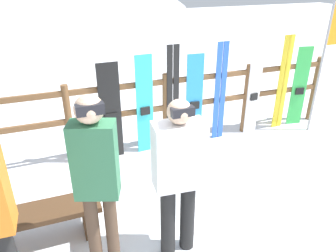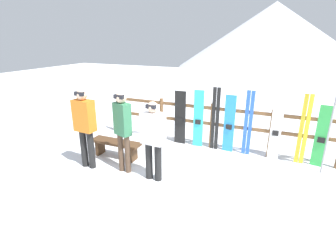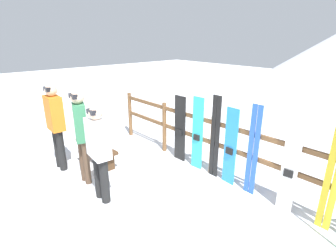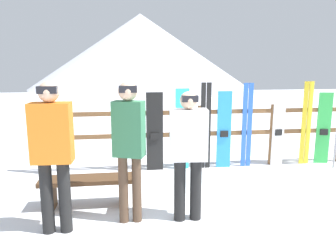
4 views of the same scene
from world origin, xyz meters
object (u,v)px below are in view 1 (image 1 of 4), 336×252
object	(u,v)px
snowboard_white	(254,92)
ski_pair_blue	(220,92)
snowboard_cyan	(145,106)
snowboard_blue	(194,101)
ski_pair_yellow	(283,83)
snowboard_green	(299,87)
person_white	(179,171)
bench	(37,220)
ski_pair_black	(173,98)
snowboard_black_stripe	(111,113)
person_plaid_green	(96,174)

from	to	relation	value
snowboard_white	ski_pair_blue	bearing A→B (deg)	179.70
snowboard_cyan	snowboard_blue	size ratio (longest dim) A/B	1.04
ski_pair_yellow	snowboard_green	size ratio (longest dim) A/B	1.15
person_white	snowboard_cyan	size ratio (longest dim) A/B	1.08
snowboard_blue	ski_pair_yellow	bearing A→B (deg)	0.12
person_white	snowboard_blue	world-z (taller)	person_white
snowboard_cyan	ski_pair_blue	xyz separation A→B (m)	(1.27, 0.00, 0.05)
ski_pair_blue	ski_pair_yellow	bearing A→B (deg)	0.00
person_white	ski_pair_yellow	distance (m)	3.46
ski_pair_blue	snowboard_white	xyz separation A→B (m)	(0.64, -0.00, -0.08)
person_white	ski_pair_yellow	size ratio (longest dim) A/B	1.00
person_white	bench	bearing A→B (deg)	156.88
ski_pair_black	ski_pair_blue	distance (m)	0.82
snowboard_black_stripe	ski_pair_black	world-z (taller)	ski_pair_black
snowboard_blue	bench	bearing A→B (deg)	-148.47
ski_pair_black	snowboard_green	size ratio (longest dim) A/B	1.15
person_plaid_green	snowboard_cyan	distance (m)	2.28
bench	snowboard_black_stripe	size ratio (longest dim) A/B	0.87
bench	person_white	xyz separation A→B (m)	(1.32, -0.56, 0.64)
snowboard_green	person_plaid_green	bearing A→B (deg)	-152.62
snowboard_blue	ski_pair_blue	bearing A→B (deg)	0.43
snowboard_cyan	snowboard_blue	distance (m)	0.82
snowboard_blue	snowboard_white	xyz separation A→B (m)	(1.10, -0.00, -0.00)
snowboard_green	snowboard_white	bearing A→B (deg)	180.00
person_white	person_plaid_green	xyz separation A→B (m)	(-0.73, 0.04, 0.12)
ski_pair_black	bench	bearing A→B (deg)	-144.12
snowboard_blue	snowboard_white	bearing A→B (deg)	-0.00
person_plaid_green	snowboard_black_stripe	bearing A→B (deg)	76.04
person_plaid_green	snowboard_white	world-z (taller)	person_plaid_green
snowboard_black_stripe	snowboard_cyan	distance (m)	0.52
snowboard_black_stripe	snowboard_cyan	xyz separation A→B (m)	(0.52, 0.00, 0.03)
ski_pair_black	snowboard_blue	distance (m)	0.37
snowboard_blue	ski_pair_yellow	size ratio (longest dim) A/B	0.90
person_plaid_green	ski_pair_black	distance (m)	2.51
ski_pair_blue	snowboard_green	bearing A→B (deg)	-0.12
ski_pair_yellow	snowboard_black_stripe	bearing A→B (deg)	-179.93
ski_pair_black	snowboard_white	bearing A→B (deg)	-0.13
ski_pair_black	ski_pair_yellow	distance (m)	2.04
snowboard_black_stripe	ski_pair_yellow	size ratio (longest dim) A/B	0.89
person_white	snowboard_cyan	distance (m)	2.08
person_white	snowboard_green	size ratio (longest dim) A/B	1.16
bench	person_plaid_green	xyz separation A→B (m)	(0.59, -0.53, 0.75)
person_white	ski_pair_yellow	bearing A→B (deg)	36.48
person_plaid_green	snowboard_blue	distance (m)	2.74
person_white	ski_pair_blue	world-z (taller)	person_white
snowboard_cyan	ski_pair_yellow	world-z (taller)	ski_pair_yellow
snowboard_cyan	ski_pair_black	world-z (taller)	ski_pair_black
ski_pair_blue	person_plaid_green	bearing A→B (deg)	-138.61
snowboard_black_stripe	snowboard_green	bearing A→B (deg)	-0.00
ski_pair_blue	snowboard_cyan	bearing A→B (deg)	-179.85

